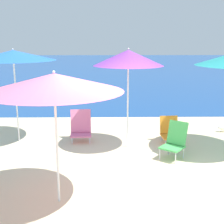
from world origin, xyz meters
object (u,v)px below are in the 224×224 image
Objects in this scene: beach_umbrella_purple at (128,58)px; beach_umbrella_pink at (54,83)px; beach_chair_green at (175,140)px; seagull at (223,127)px; beach_chair_orange at (170,131)px; beach_chair_pink at (81,127)px; beach_umbrella_blue at (13,55)px.

beach_umbrella_purple is 2.87m from beach_umbrella_pink.
beach_umbrella_pink is 2.63× the size of beach_chair_green.
beach_umbrella_purple reaches higher than seagull.
beach_chair_orange is at bearing 50.95° from beach_umbrella_pink.
beach_chair_green is at bearing -34.32° from beach_chair_pink.
beach_chair_pink is at bearing 170.59° from beach_chair_orange.
seagull is at bearing 85.62° from beach_chair_green.
beach_chair_pink is at bearing 88.12° from beach_umbrella_pink.
beach_chair_pink is 3.94m from seagull.
seagull is (3.99, 3.73, -1.77)m from beach_umbrella_pink.
beach_chair_green is 2.59m from seagull.
beach_chair_orange is (0.11, 1.04, -0.11)m from beach_chair_green.
beach_chair_pink is 2.87× the size of seagull.
beach_chair_green is 2.95× the size of seagull.
beach_chair_green is at bearing -132.82° from seagull.
beach_chair_green is 1.23× the size of beach_chair_orange.
beach_umbrella_purple is 2.10m from beach_chair_green.
beach_umbrella_blue reaches higher than beach_chair_pink.
beach_umbrella_pink is 3.22× the size of beach_chair_orange.
beach_umbrella_pink is at bearing -136.87° from seagull.
beach_umbrella_purple reaches higher than beach_umbrella_blue.
beach_umbrella_purple is 1.12× the size of beach_umbrella_pink.
seagull is at bearing 6.76° from beach_umbrella_blue.
beach_umbrella_pink is at bearing -95.92° from beach_chair_pink.
beach_umbrella_purple reaches higher than beach_chair_green.
beach_chair_green is (3.72, -1.24, -1.74)m from beach_umbrella_blue.
seagull is (5.47, 0.65, -2.01)m from beach_umbrella_blue.
beach_umbrella_blue is 2.91× the size of beach_chair_green.
beach_chair_green is 2.47m from beach_chair_pink.
beach_umbrella_blue is 2.79m from beach_umbrella_purple.
seagull is (1.65, 0.85, -0.16)m from beach_chair_orange.
seagull is (1.75, 1.89, -0.26)m from beach_chair_green.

